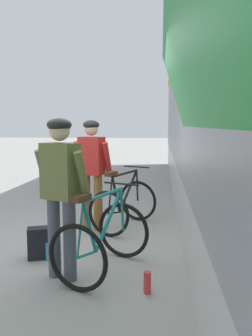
{
  "coord_description": "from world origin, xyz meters",
  "views": [
    {
      "loc": [
        0.97,
        -4.45,
        1.69
      ],
      "look_at": [
        0.45,
        0.59,
        1.05
      ],
      "focal_mm": 36.57,
      "sensor_mm": 36.0,
      "label": 1
    }
  ],
  "objects_px": {
    "cyclist_near_in_olive": "(61,184)",
    "bicycle_far_black": "(124,204)",
    "cyclist_far_in_red": "(92,165)",
    "water_bottle_by_the_backpack": "(48,252)",
    "water_bottle_near_the_bikes": "(147,282)",
    "bicycle_near_teal": "(102,239)",
    "backpack_on_platform": "(39,243)"
  },
  "relations": [
    {
      "from": "bicycle_near_teal",
      "to": "water_bottle_near_the_bikes",
      "type": "bearing_deg",
      "value": -39.28
    },
    {
      "from": "water_bottle_near_the_bikes",
      "to": "water_bottle_by_the_backpack",
      "type": "relative_size",
      "value": 0.99
    },
    {
      "from": "cyclist_near_in_olive",
      "to": "bicycle_near_teal",
      "type": "xyz_separation_m",
      "value": [
        0.42,
        0.18,
        -0.65
      ]
    },
    {
      "from": "bicycle_near_teal",
      "to": "water_bottle_by_the_backpack",
      "type": "distance_m",
      "value": 0.84
    },
    {
      "from": "bicycle_near_teal",
      "to": "cyclist_far_in_red",
      "type": "bearing_deg",
      "value": 105.33
    },
    {
      "from": "cyclist_near_in_olive",
      "to": "bicycle_far_black",
      "type": "bearing_deg",
      "value": 76.08
    },
    {
      "from": "bicycle_near_teal",
      "to": "water_bottle_near_the_bikes",
      "type": "height_order",
      "value": "bicycle_near_teal"
    },
    {
      "from": "cyclist_far_in_red",
      "to": "water_bottle_near_the_bikes",
      "type": "bearing_deg",
      "value": -64.71
    },
    {
      "from": "bicycle_near_teal",
      "to": "water_bottle_by_the_backpack",
      "type": "xyz_separation_m",
      "value": [
        -0.74,
        0.28,
        -0.29
      ]
    },
    {
      "from": "bicycle_far_black",
      "to": "cyclist_far_in_red",
      "type": "bearing_deg",
      "value": -168.97
    },
    {
      "from": "water_bottle_by_the_backpack",
      "to": "cyclist_far_in_red",
      "type": "bearing_deg",
      "value": 77.93
    },
    {
      "from": "bicycle_far_black",
      "to": "backpack_on_platform",
      "type": "bearing_deg",
      "value": -123.79
    },
    {
      "from": "backpack_on_platform",
      "to": "water_bottle_near_the_bikes",
      "type": "xyz_separation_m",
      "value": [
        1.41,
        -0.77,
        -0.09
      ]
    },
    {
      "from": "bicycle_far_black",
      "to": "water_bottle_by_the_backpack",
      "type": "xyz_separation_m",
      "value": [
        -0.8,
        -1.45,
        -0.29
      ]
    },
    {
      "from": "water_bottle_near_the_bikes",
      "to": "bicycle_far_black",
      "type": "bearing_deg",
      "value": 102.22
    },
    {
      "from": "water_bottle_by_the_backpack",
      "to": "cyclist_near_in_olive",
      "type": "bearing_deg",
      "value": -55.22
    },
    {
      "from": "bicycle_near_teal",
      "to": "bicycle_far_black",
      "type": "xyz_separation_m",
      "value": [
        0.06,
        1.74,
        0.0
      ]
    },
    {
      "from": "bicycle_far_black",
      "to": "water_bottle_near_the_bikes",
      "type": "bearing_deg",
      "value": -77.78
    },
    {
      "from": "bicycle_near_teal",
      "to": "bicycle_far_black",
      "type": "relative_size",
      "value": 1.0
    },
    {
      "from": "cyclist_far_in_red",
      "to": "bicycle_far_black",
      "type": "distance_m",
      "value": 0.83
    },
    {
      "from": "bicycle_far_black",
      "to": "water_bottle_by_the_backpack",
      "type": "distance_m",
      "value": 1.68
    },
    {
      "from": "backpack_on_platform",
      "to": "bicycle_near_teal",
      "type": "bearing_deg",
      "value": -40.07
    },
    {
      "from": "cyclist_near_in_olive",
      "to": "cyclist_far_in_red",
      "type": "distance_m",
      "value": 1.82
    },
    {
      "from": "backpack_on_platform",
      "to": "cyclist_far_in_red",
      "type": "bearing_deg",
      "value": 52.87
    },
    {
      "from": "cyclist_far_in_red",
      "to": "water_bottle_near_the_bikes",
      "type": "xyz_separation_m",
      "value": [
        0.98,
        -2.07,
        -0.94
      ]
    },
    {
      "from": "water_bottle_near_the_bikes",
      "to": "water_bottle_by_the_backpack",
      "type": "distance_m",
      "value": 1.46
    },
    {
      "from": "water_bottle_near_the_bikes",
      "to": "water_bottle_by_the_backpack",
      "type": "height_order",
      "value": "water_bottle_by_the_backpack"
    },
    {
      "from": "cyclist_near_in_olive",
      "to": "cyclist_far_in_red",
      "type": "height_order",
      "value": "same"
    },
    {
      "from": "cyclist_far_in_red",
      "to": "water_bottle_by_the_backpack",
      "type": "relative_size",
      "value": 7.8
    },
    {
      "from": "cyclist_near_in_olive",
      "to": "water_bottle_near_the_bikes",
      "type": "relative_size",
      "value": 7.9
    },
    {
      "from": "backpack_on_platform",
      "to": "bicycle_far_black",
      "type": "bearing_deg",
      "value": 37.28
    },
    {
      "from": "water_bottle_near_the_bikes",
      "to": "bicycle_near_teal",
      "type": "bearing_deg",
      "value": 140.72
    }
  ]
}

